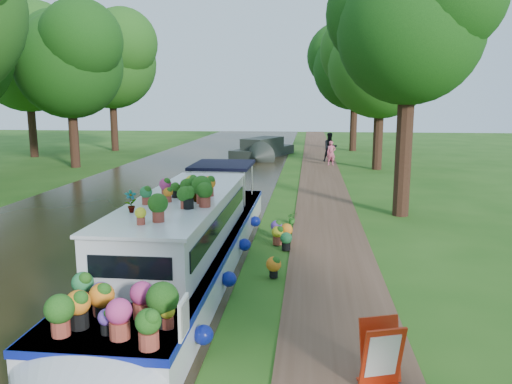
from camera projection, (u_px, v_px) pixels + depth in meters
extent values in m
plane|color=#235014|center=(289.00, 235.00, 15.07)|extent=(100.00, 100.00, 0.00)
cube|color=black|center=(98.00, 229.00, 15.71)|extent=(10.00, 100.00, 0.02)
cube|color=#513625|center=(329.00, 235.00, 14.94)|extent=(2.20, 100.00, 0.03)
cube|color=silver|center=(193.00, 248.00, 12.37)|extent=(2.20, 12.00, 0.75)
cube|color=navy|center=(193.00, 236.00, 12.32)|extent=(2.24, 12.04, 0.12)
cube|color=silver|center=(184.00, 220.00, 11.43)|extent=(1.80, 7.00, 1.05)
cube|color=silver|center=(184.00, 197.00, 11.33)|extent=(1.90, 7.10, 0.06)
cube|color=black|center=(223.00, 218.00, 11.32)|extent=(0.03, 6.40, 0.38)
cube|color=black|center=(146.00, 216.00, 11.51)|extent=(0.03, 6.40, 0.38)
cube|color=black|center=(223.00, 165.00, 16.30)|extent=(1.90, 2.40, 0.10)
cube|color=white|center=(184.00, 317.00, 6.85)|extent=(0.04, 0.45, 0.55)
imported|color=#1C4C14|center=(131.00, 201.00, 9.55)|extent=(0.28, 0.24, 0.44)
imported|color=#1C4C14|center=(198.00, 191.00, 10.59)|extent=(0.26, 0.26, 0.44)
cylinder|color=black|center=(404.00, 151.00, 17.19)|extent=(0.56, 0.56, 4.55)
sphere|color=#113A0E|center=(410.00, 32.00, 16.47)|extent=(4.80, 4.80, 4.80)
sphere|color=#113A0E|center=(382.00, 14.00, 17.25)|extent=(3.84, 3.84, 3.84)
cylinder|color=black|center=(378.00, 137.00, 28.91)|extent=(0.56, 0.56, 3.85)
sphere|color=#1C4C14|center=(381.00, 65.00, 28.18)|extent=(6.00, 6.00, 6.00)
sphere|color=#1C4C14|center=(407.00, 41.00, 26.95)|extent=(4.50, 4.50, 4.50)
sphere|color=#1C4C14|center=(361.00, 51.00, 29.15)|extent=(4.80, 4.80, 4.80)
cylinder|color=black|center=(353.00, 124.00, 39.69)|extent=(0.56, 0.56, 4.20)
sphere|color=#113A0E|center=(355.00, 67.00, 38.88)|extent=(6.60, 6.60, 6.60)
sphere|color=#113A0E|center=(375.00, 48.00, 37.54)|extent=(4.95, 4.95, 4.95)
sphere|color=#113A0E|center=(340.00, 56.00, 39.96)|extent=(5.28, 5.28, 5.28)
cylinder|color=black|center=(74.00, 135.00, 29.84)|extent=(0.56, 0.56, 3.85)
sphere|color=#113A0E|center=(69.00, 65.00, 29.10)|extent=(6.20, 6.20, 6.20)
sphere|color=#113A0E|center=(81.00, 41.00, 27.83)|extent=(4.65, 4.65, 4.65)
sphere|color=#113A0E|center=(60.00, 51.00, 30.10)|extent=(4.96, 4.96, 4.96)
cylinder|color=black|center=(114.00, 123.00, 39.73)|extent=(0.56, 0.56, 4.38)
sphere|color=#1C4C14|center=(111.00, 63.00, 38.88)|extent=(7.00, 7.00, 7.00)
sphere|color=#1C4C14|center=(122.00, 43.00, 37.45)|extent=(5.25, 5.25, 5.25)
sphere|color=#1C4C14|center=(102.00, 51.00, 40.02)|extent=(5.60, 5.60, 5.60)
cylinder|color=black|center=(32.00, 127.00, 35.28)|extent=(0.56, 0.56, 4.20)
sphere|color=#1C4C14|center=(27.00, 62.00, 34.46)|extent=(6.80, 6.80, 6.80)
sphere|color=#1C4C14|center=(36.00, 40.00, 33.08)|extent=(5.10, 5.10, 5.10)
sphere|color=#1C4C14|center=(19.00, 49.00, 35.57)|extent=(5.44, 5.44, 5.44)
cube|color=black|center=(263.00, 152.00, 35.82)|extent=(4.26, 6.64, 0.64)
cube|color=black|center=(263.00, 143.00, 35.18)|extent=(2.87, 4.03, 0.74)
cube|color=red|center=(380.00, 384.00, 7.07)|extent=(0.63, 0.57, 0.03)
cube|color=red|center=(382.00, 358.00, 6.87)|extent=(0.64, 0.41, 0.94)
cube|color=red|center=(380.00, 350.00, 7.10)|extent=(0.64, 0.41, 0.94)
cube|color=white|center=(383.00, 356.00, 6.83)|extent=(0.49, 0.29, 0.66)
imported|color=#E65E90|center=(331.00, 153.00, 30.84)|extent=(0.60, 0.44, 1.51)
imported|color=black|center=(330.00, 147.00, 32.51)|extent=(1.04, 0.88, 1.89)
imported|color=#276B20|center=(292.00, 218.00, 16.43)|extent=(0.43, 0.41, 0.38)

